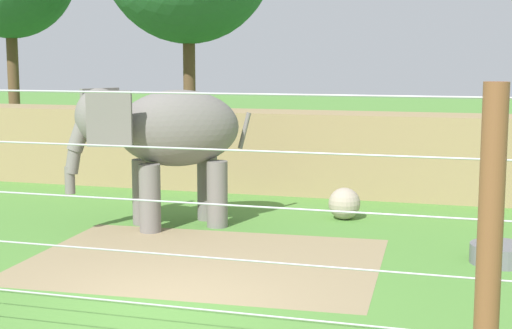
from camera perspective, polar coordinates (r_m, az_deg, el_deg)
ground_plane at (r=11.85m, az=-6.77°, el=-10.34°), size 120.00×120.00×0.00m
dirt_patch at (r=14.30m, az=-3.88°, el=-7.07°), size 6.65×5.08×0.01m
embankment_wall at (r=21.20m, az=4.17°, el=0.91°), size 36.00×1.80×2.20m
elephant at (r=16.82m, az=-6.78°, el=2.19°), size 3.65×3.14×3.06m
enrichment_ball at (r=17.82m, az=6.55°, el=-2.88°), size 0.73×0.73×0.73m
cable_fence at (r=8.59m, az=-15.60°, el=-5.43°), size 10.18×0.23×3.50m
water_tub at (r=14.71m, az=17.64°, el=-6.28°), size 1.10×1.10×0.35m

